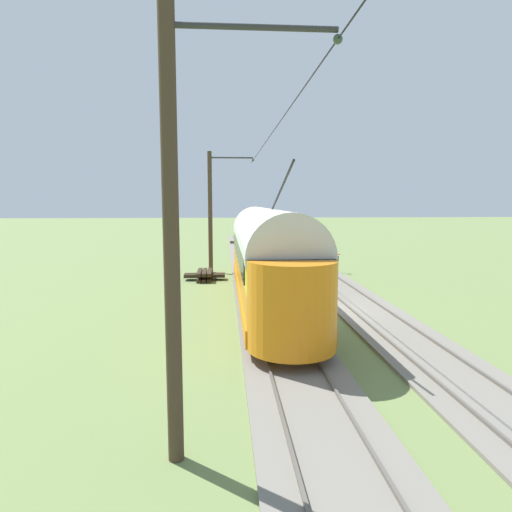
{
  "coord_description": "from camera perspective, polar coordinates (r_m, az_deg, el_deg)",
  "views": [
    {
      "loc": [
        3.94,
        17.95,
        4.6
      ],
      "look_at": [
        2.46,
        -2.49,
        2.06
      ],
      "focal_mm": 30.82,
      "sensor_mm": 36.0,
      "label": 1
    }
  ],
  "objects": [
    {
      "name": "catenary_pole_mid_near",
      "position": [
        7.54,
        -10.37,
        2.95
      ],
      "size": [
        3.01,
        0.28,
        7.8
      ],
      "color": "#423323",
      "rests_on": "ground"
    },
    {
      "name": "overhead_wire_run",
      "position": [
        8.87,
        8.81,
        24.42
      ],
      "size": [
        2.8,
        46.45,
        0.18
      ],
      "color": "black",
      "rests_on": "ground"
    },
    {
      "name": "switch_stand",
      "position": [
        28.96,
        10.55,
        -0.8
      ],
      "size": [
        0.5,
        0.3,
        1.24
      ],
      "color": "black",
      "rests_on": "ground"
    },
    {
      "name": "spare_tie_stack",
      "position": [
        26.22,
        -6.68,
        -2.5
      ],
      "size": [
        2.4,
        2.4,
        0.54
      ],
      "color": "#2D2316",
      "rests_on": "ground"
    },
    {
      "name": "vintage_streetcar",
      "position": [
        19.71,
        1.38,
        0.24
      ],
      "size": [
        2.65,
        17.43,
        5.57
      ],
      "color": "orange",
      "rests_on": "ground"
    },
    {
      "name": "ground_plane",
      "position": [
        18.94,
        8.05,
        -7.07
      ],
      "size": [
        220.0,
        220.0,
        0.0
      ],
      "primitive_type": "plane",
      "color": "olive"
    },
    {
      "name": "catenary_pole_foreground",
      "position": [
        28.72,
        -5.81,
        5.97
      ],
      "size": [
        3.01,
        0.28,
        7.8
      ],
      "color": "#423323",
      "rests_on": "ground"
    },
    {
      "name": "track_adjacent_siding",
      "position": [
        18.91,
        1.72,
        -6.86
      ],
      "size": [
        2.8,
        80.0,
        0.18
      ],
      "color": "slate",
      "rests_on": "ground"
    },
    {
      "name": "track_streetcar_siding",
      "position": [
        19.75,
        13.73,
        -6.46
      ],
      "size": [
        2.8,
        80.0,
        0.18
      ],
      "color": "slate",
      "rests_on": "ground"
    }
  ]
}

